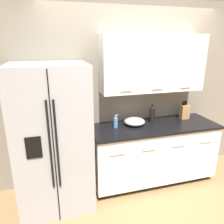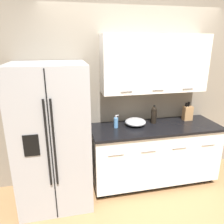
# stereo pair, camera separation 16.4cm
# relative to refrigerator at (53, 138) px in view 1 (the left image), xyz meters

# --- Properties ---
(wall_back) EXTENTS (10.00, 0.39, 2.60)m
(wall_back) POSITION_rel_refrigerator_xyz_m (1.23, 0.38, 0.49)
(wall_back) COLOR gray
(wall_back) RESTS_ON ground_plane
(counter_unit) EXTENTS (1.83, 0.64, 0.90)m
(counter_unit) POSITION_rel_refrigerator_xyz_m (1.41, 0.08, -0.45)
(counter_unit) COLOR black
(counter_unit) RESTS_ON ground_plane
(refrigerator) EXTENTS (0.88, 0.81, 1.81)m
(refrigerator) POSITION_rel_refrigerator_xyz_m (0.00, 0.00, 0.00)
(refrigerator) COLOR #9E9EA0
(refrigerator) RESTS_ON ground_plane
(knife_block) EXTENTS (0.13, 0.09, 0.29)m
(knife_block) POSITION_rel_refrigerator_xyz_m (1.97, 0.21, 0.11)
(knife_block) COLOR #A87A4C
(knife_block) RESTS_ON counter_unit
(wine_bottle) EXTENTS (0.08, 0.08, 0.27)m
(wine_bottle) POSITION_rel_refrigerator_xyz_m (1.42, 0.20, 0.12)
(wine_bottle) COLOR black
(wine_bottle) RESTS_ON counter_unit
(soap_dispenser) EXTENTS (0.07, 0.06, 0.18)m
(soap_dispenser) POSITION_rel_refrigerator_xyz_m (0.84, 0.14, 0.07)
(soap_dispenser) COLOR #4C7FB2
(soap_dispenser) RESTS_ON counter_unit
(mixing_bowl) EXTENTS (0.30, 0.30, 0.10)m
(mixing_bowl) POSITION_rel_refrigerator_xyz_m (1.13, 0.16, 0.05)
(mixing_bowl) COLOR #A3A3A5
(mixing_bowl) RESTS_ON counter_unit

